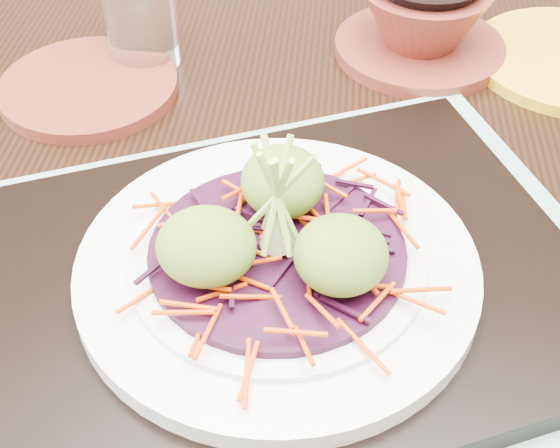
# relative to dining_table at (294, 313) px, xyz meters

# --- Properties ---
(dining_table) EXTENTS (1.27, 0.85, 0.79)m
(dining_table) POSITION_rel_dining_table_xyz_m (0.00, 0.00, 0.00)
(dining_table) COLOR black
(dining_table) RESTS_ON ground
(placemat) EXTENTS (0.58, 0.53, 0.00)m
(placemat) POSITION_rel_dining_table_xyz_m (-0.01, -0.08, 0.11)
(placemat) COLOR gray
(placemat) RESTS_ON dining_table
(serving_tray) EXTENTS (0.50, 0.45, 0.02)m
(serving_tray) POSITION_rel_dining_table_xyz_m (-0.01, -0.08, 0.12)
(serving_tray) COLOR black
(serving_tray) RESTS_ON placemat
(white_plate) EXTENTS (0.27, 0.27, 0.02)m
(white_plate) POSITION_rel_dining_table_xyz_m (-0.01, -0.08, 0.14)
(white_plate) COLOR white
(white_plate) RESTS_ON serving_tray
(cabbage_bed) EXTENTS (0.17, 0.17, 0.01)m
(cabbage_bed) POSITION_rel_dining_table_xyz_m (-0.01, -0.08, 0.15)
(cabbage_bed) COLOR black
(cabbage_bed) RESTS_ON white_plate
(carrot_julienne) EXTENTS (0.21, 0.21, 0.01)m
(carrot_julienne) POSITION_rel_dining_table_xyz_m (-0.01, -0.08, 0.16)
(carrot_julienne) COLOR #D53B03
(carrot_julienne) RESTS_ON cabbage_bed
(guacamole_scoops) EXTENTS (0.15, 0.13, 0.05)m
(guacamole_scoops) POSITION_rel_dining_table_xyz_m (-0.01, -0.08, 0.17)
(guacamole_scoops) COLOR #5B7021
(guacamole_scoops) RESTS_ON cabbage_bed
(scallion_garnish) EXTENTS (0.06, 0.06, 0.09)m
(scallion_garnish) POSITION_rel_dining_table_xyz_m (-0.01, -0.08, 0.19)
(scallion_garnish) COLOR #97C14D
(scallion_garnish) RESTS_ON cabbage_bed
(terracotta_side_plate) EXTENTS (0.20, 0.20, 0.01)m
(terracotta_side_plate) POSITION_rel_dining_table_xyz_m (-0.20, 0.16, 0.11)
(terracotta_side_plate) COLOR #5F2116
(terracotta_side_plate) RESTS_ON dining_table
(water_glass) EXTENTS (0.08, 0.08, 0.10)m
(water_glass) POSITION_rel_dining_table_xyz_m (-0.16, 0.22, 0.15)
(water_glass) COLOR white
(water_glass) RESTS_ON dining_table
(terracotta_bowl_set) EXTENTS (0.21, 0.21, 0.07)m
(terracotta_bowl_set) POSITION_rel_dining_table_xyz_m (0.10, 0.26, 0.14)
(terracotta_bowl_set) COLOR #5F2116
(terracotta_bowl_set) RESTS_ON dining_table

